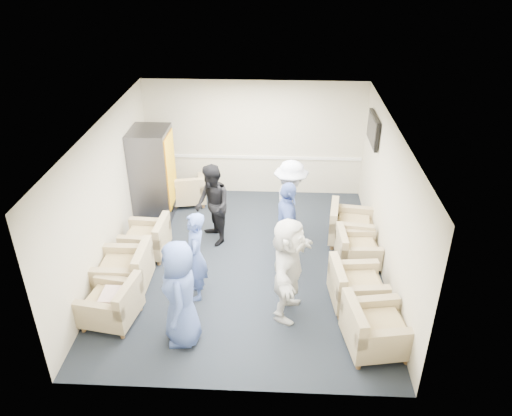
{
  "coord_description": "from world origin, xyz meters",
  "views": [
    {
      "loc": [
        0.57,
        -7.74,
        5.49
      ],
      "look_at": [
        0.18,
        0.2,
        1.09
      ],
      "focal_mm": 35.0,
      "sensor_mm": 36.0,
      "label": 1
    }
  ],
  "objects_px": {
    "armchair_right_midfar": "(355,250)",
    "armchair_right_midnear": "(354,288)",
    "armchair_left_mid": "(127,271)",
    "armchair_right_near": "(373,330)",
    "person_front_right": "(288,269)",
    "person_back_left": "(212,205)",
    "person_mid_right": "(287,227)",
    "vending_machine": "(153,174)",
    "armchair_left_near": "(114,305)",
    "armchair_left_far": "(148,240)",
    "person_mid_left": "(195,257)",
    "armchair_corner": "(188,191)",
    "person_back_right": "(290,204)",
    "person_front_left": "(180,294)",
    "armchair_right_far": "(348,227)"
  },
  "relations": [
    {
      "from": "armchair_left_mid",
      "to": "armchair_corner",
      "type": "height_order",
      "value": "armchair_left_mid"
    },
    {
      "from": "person_back_right",
      "to": "person_mid_right",
      "type": "relative_size",
      "value": 1.02
    },
    {
      "from": "person_mid_left",
      "to": "person_back_right",
      "type": "xyz_separation_m",
      "value": [
        1.58,
        1.74,
        0.09
      ]
    },
    {
      "from": "armchair_left_mid",
      "to": "person_mid_right",
      "type": "relative_size",
      "value": 0.51
    },
    {
      "from": "armchair_left_near",
      "to": "armchair_right_near",
      "type": "xyz_separation_m",
      "value": [
        4.0,
        -0.4,
        0.03
      ]
    },
    {
      "from": "armchair_right_far",
      "to": "armchair_right_midnear",
      "type": "bearing_deg",
      "value": -175.86
    },
    {
      "from": "armchair_right_near",
      "to": "armchair_right_midfar",
      "type": "height_order",
      "value": "armchair_right_near"
    },
    {
      "from": "armchair_right_midfar",
      "to": "armchair_corner",
      "type": "relative_size",
      "value": 0.85
    },
    {
      "from": "armchair_left_mid",
      "to": "armchair_right_near",
      "type": "distance_m",
      "value": 4.22
    },
    {
      "from": "vending_machine",
      "to": "person_back_right",
      "type": "bearing_deg",
      "value": -19.34
    },
    {
      "from": "armchair_right_far",
      "to": "armchair_corner",
      "type": "xyz_separation_m",
      "value": [
        -3.47,
        1.45,
        -0.03
      ]
    },
    {
      "from": "armchair_left_near",
      "to": "person_back_left",
      "type": "distance_m",
      "value": 2.81
    },
    {
      "from": "armchair_left_mid",
      "to": "person_mid_right",
      "type": "xyz_separation_m",
      "value": [
        2.76,
        0.74,
        0.52
      ]
    },
    {
      "from": "armchair_left_far",
      "to": "armchair_right_far",
      "type": "xyz_separation_m",
      "value": [
        3.88,
        0.65,
        0.02
      ]
    },
    {
      "from": "armchair_right_near",
      "to": "person_front_right",
      "type": "bearing_deg",
      "value": 49.11
    },
    {
      "from": "person_front_right",
      "to": "armchair_corner",
      "type": "bearing_deg",
      "value": 44.36
    },
    {
      "from": "person_back_left",
      "to": "person_front_right",
      "type": "height_order",
      "value": "person_front_right"
    },
    {
      "from": "armchair_left_near",
      "to": "armchair_right_midnear",
      "type": "xyz_separation_m",
      "value": [
        3.85,
        0.61,
        0.01
      ]
    },
    {
      "from": "armchair_left_far",
      "to": "person_front_right",
      "type": "xyz_separation_m",
      "value": [
        2.65,
        -1.56,
        0.55
      ]
    },
    {
      "from": "vending_machine",
      "to": "armchair_right_midnear",
      "type": "bearing_deg",
      "value": -35.99
    },
    {
      "from": "armchair_left_near",
      "to": "person_front_left",
      "type": "distance_m",
      "value": 1.33
    },
    {
      "from": "armchair_right_midnear",
      "to": "person_mid_right",
      "type": "height_order",
      "value": "person_mid_right"
    },
    {
      "from": "armchair_right_midfar",
      "to": "armchair_right_midnear",
      "type": "bearing_deg",
      "value": 169.01
    },
    {
      "from": "person_back_left",
      "to": "person_mid_right",
      "type": "distance_m",
      "value": 1.68
    },
    {
      "from": "armchair_corner",
      "to": "vending_machine",
      "type": "bearing_deg",
      "value": 29.0
    },
    {
      "from": "armchair_right_midnear",
      "to": "person_mid_right",
      "type": "bearing_deg",
      "value": 42.17
    },
    {
      "from": "person_back_left",
      "to": "person_front_right",
      "type": "xyz_separation_m",
      "value": [
        1.46,
        -2.09,
        0.05
      ]
    },
    {
      "from": "armchair_left_far",
      "to": "armchair_corner",
      "type": "bearing_deg",
      "value": 172.0
    },
    {
      "from": "armchair_left_far",
      "to": "armchair_right_near",
      "type": "xyz_separation_m",
      "value": [
        3.91,
        -2.32,
        0.03
      ]
    },
    {
      "from": "armchair_right_midfar",
      "to": "person_back_left",
      "type": "distance_m",
      "value": 2.86
    },
    {
      "from": "armchair_left_near",
      "to": "person_back_left",
      "type": "height_order",
      "value": "person_back_left"
    },
    {
      "from": "armchair_left_near",
      "to": "armchair_right_midfar",
      "type": "xyz_separation_m",
      "value": [
        4.02,
        1.78,
        -0.02
      ]
    },
    {
      "from": "armchair_right_midnear",
      "to": "armchair_right_midfar",
      "type": "bearing_deg",
      "value": -14.15
    },
    {
      "from": "armchair_right_near",
      "to": "armchair_corner",
      "type": "distance_m",
      "value": 5.64
    },
    {
      "from": "person_front_left",
      "to": "person_mid_right",
      "type": "bearing_deg",
      "value": 132.94
    },
    {
      "from": "person_front_left",
      "to": "armchair_right_near",
      "type": "bearing_deg",
      "value": 80.48
    },
    {
      "from": "armchair_corner",
      "to": "person_front_left",
      "type": "height_order",
      "value": "person_front_left"
    },
    {
      "from": "person_mid_left",
      "to": "person_front_right",
      "type": "xyz_separation_m",
      "value": [
        1.53,
        -0.37,
        0.08
      ]
    },
    {
      "from": "armchair_left_mid",
      "to": "armchair_right_midfar",
      "type": "relative_size",
      "value": 1.11
    },
    {
      "from": "armchair_right_far",
      "to": "person_mid_right",
      "type": "distance_m",
      "value": 1.66
    },
    {
      "from": "person_mid_left",
      "to": "armchair_corner",
      "type": "bearing_deg",
      "value": -174.33
    },
    {
      "from": "armchair_right_midnear",
      "to": "person_front_right",
      "type": "xyz_separation_m",
      "value": [
        -1.1,
        -0.26,
        0.54
      ]
    },
    {
      "from": "armchair_right_midnear",
      "to": "person_mid_left",
      "type": "xyz_separation_m",
      "value": [
        -2.63,
        0.12,
        0.46
      ]
    },
    {
      "from": "vending_machine",
      "to": "person_mid_left",
      "type": "relative_size",
      "value": 1.24
    },
    {
      "from": "armchair_right_midfar",
      "to": "person_front_left",
      "type": "bearing_deg",
      "value": 123.59
    },
    {
      "from": "armchair_left_mid",
      "to": "person_back_right",
      "type": "xyz_separation_m",
      "value": [
        2.83,
        1.6,
        0.54
      ]
    },
    {
      "from": "armchair_left_mid",
      "to": "vending_machine",
      "type": "xyz_separation_m",
      "value": [
        -0.08,
        2.62,
        0.64
      ]
    },
    {
      "from": "armchair_left_near",
      "to": "vending_machine",
      "type": "relative_size",
      "value": 0.47
    },
    {
      "from": "armchair_left_mid",
      "to": "person_mid_right",
      "type": "height_order",
      "value": "person_mid_right"
    },
    {
      "from": "armchair_left_mid",
      "to": "person_front_right",
      "type": "bearing_deg",
      "value": 79.75
    }
  ]
}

